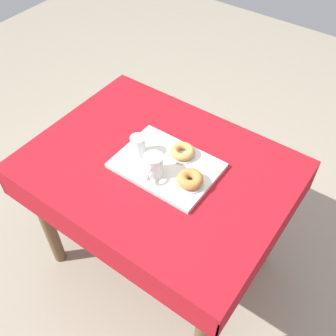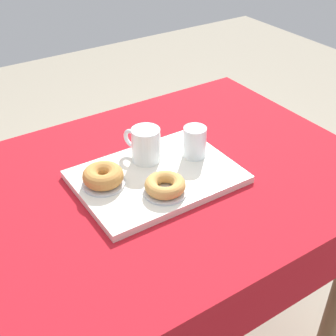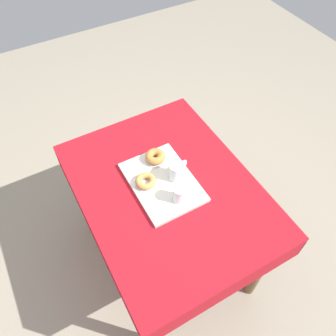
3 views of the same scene
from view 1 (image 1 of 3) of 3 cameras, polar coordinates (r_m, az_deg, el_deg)
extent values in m
plane|color=gray|center=(2.30, -1.09, -12.82)|extent=(6.00, 6.00, 0.00)
cube|color=#A8141E|center=(1.68, -1.45, 0.14)|extent=(1.11, 0.84, 0.03)
cube|color=#A8141E|center=(1.99, 5.85, 5.65)|extent=(1.11, 0.01, 0.14)
cube|color=#A8141E|center=(1.57, -10.74, -11.15)|extent=(1.11, 0.01, 0.14)
cube|color=#A8141E|center=(1.60, 14.93, -10.47)|extent=(0.01, 0.84, 0.14)
cube|color=#A8141E|center=(2.03, -14.06, 5.20)|extent=(0.01, 0.84, 0.14)
cylinder|color=brown|center=(2.05, 15.02, -7.31)|extent=(0.06, 0.06, 0.74)
cylinder|color=brown|center=(2.35, -5.55, 3.38)|extent=(0.06, 0.06, 0.74)
cylinder|color=brown|center=(1.74, 5.06, -22.16)|extent=(0.06, 0.06, 0.74)
cylinder|color=brown|center=(2.08, -17.27, -7.06)|extent=(0.06, 0.06, 0.74)
cube|color=silver|center=(1.65, -0.20, 0.36)|extent=(0.42, 0.30, 0.02)
cylinder|color=white|center=(1.57, -2.11, 0.44)|extent=(0.08, 0.08, 0.10)
cylinder|color=#B27523|center=(1.58, -2.10, 0.20)|extent=(0.07, 0.07, 0.07)
torus|color=white|center=(1.54, -2.72, -0.88)|extent=(0.03, 0.06, 0.06)
cylinder|color=white|center=(1.66, -4.37, 3.29)|extent=(0.06, 0.06, 0.09)
cylinder|color=silver|center=(1.68, -4.33, 2.73)|extent=(0.05, 0.05, 0.04)
cylinder|color=silver|center=(1.57, 3.18, -2.19)|extent=(0.11, 0.11, 0.01)
torus|color=#BC7F3D|center=(1.55, 3.22, -1.61)|extent=(0.11, 0.11, 0.04)
cylinder|color=silver|center=(1.68, 2.09, 1.95)|extent=(0.11, 0.11, 0.01)
torus|color=tan|center=(1.66, 2.11, 2.43)|extent=(0.10, 0.10, 0.03)
camera|label=2|loc=(1.83, 33.18, 25.08)|focal=48.85mm
camera|label=3|loc=(2.08, -20.11, 50.44)|focal=36.04mm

